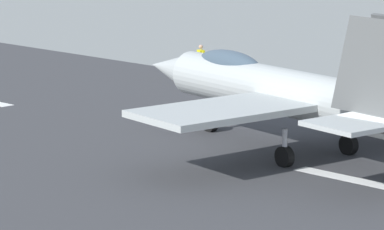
# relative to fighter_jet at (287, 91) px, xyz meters

# --- Properties ---
(fighter_jet) EXTENTS (16.43, 14.12, 5.56)m
(fighter_jet) POSITION_rel_fighter_jet_xyz_m (0.00, 0.00, 0.00)
(fighter_jet) COLOR #AAB0AE
(fighter_jet) RESTS_ON ground
(crew_person) EXTENTS (0.65, 0.43, 1.73)m
(crew_person) POSITION_rel_fighter_jet_xyz_m (14.38, -10.41, -1.50)
(crew_person) COLOR #1E2338
(crew_person) RESTS_ON ground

